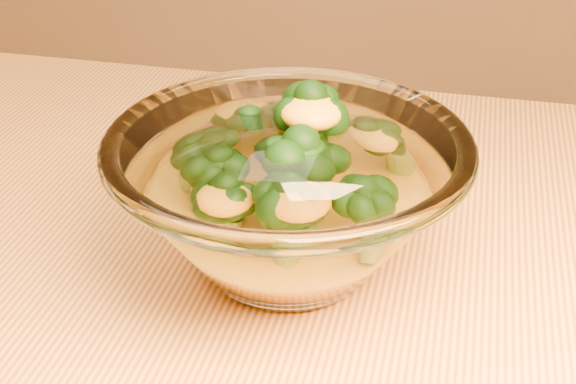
{
  "coord_description": "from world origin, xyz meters",
  "views": [
    {
      "loc": [
        0.09,
        -0.36,
        1.08
      ],
      "look_at": [
        -0.01,
        0.08,
        0.81
      ],
      "focal_mm": 50.0,
      "sensor_mm": 36.0,
      "label": 1
    }
  ],
  "objects": [
    {
      "name": "glass_bowl",
      "position": [
        -0.01,
        0.08,
        0.8
      ],
      "size": [
        0.24,
        0.24,
        0.1
      ],
      "color": "white",
      "rests_on": "table"
    },
    {
      "name": "cheese_sauce",
      "position": [
        -0.01,
        0.08,
        0.78
      ],
      "size": [
        0.14,
        0.14,
        0.04
      ],
      "primitive_type": "ellipsoid",
      "color": "#FFA615",
      "rests_on": "glass_bowl"
    },
    {
      "name": "broccoli_heap",
      "position": [
        -0.02,
        0.09,
        0.82
      ],
      "size": [
        0.14,
        0.14,
        0.08
      ],
      "color": "black",
      "rests_on": "cheese_sauce"
    }
  ]
}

